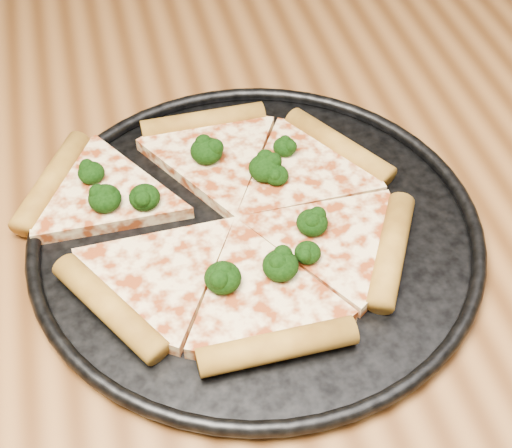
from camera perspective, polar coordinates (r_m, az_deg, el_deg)
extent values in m
cube|color=brown|center=(0.67, -10.21, -2.88)|extent=(1.20, 0.90, 0.04)
cube|color=brown|center=(1.32, 13.70, 3.55)|extent=(0.06, 0.06, 0.71)
cylinder|color=black|center=(0.65, 0.00, -0.78)|extent=(0.37, 0.37, 0.01)
torus|color=black|center=(0.65, 0.00, -0.36)|extent=(0.39, 0.39, 0.01)
cylinder|color=#B9842E|center=(0.72, 6.22, 5.81)|extent=(0.08, 0.11, 0.02)
cylinder|color=#B9842E|center=(0.74, -3.96, 7.64)|extent=(0.12, 0.02, 0.02)
cylinder|color=#B9842E|center=(0.70, -15.02, 3.09)|extent=(0.08, 0.12, 0.02)
cylinder|color=#B9842E|center=(0.60, -10.93, -6.12)|extent=(0.08, 0.11, 0.02)
cylinder|color=#B9842E|center=(0.57, 1.61, -9.12)|extent=(0.12, 0.02, 0.02)
cylinder|color=#B9842E|center=(0.63, 10.09, -1.95)|extent=(0.08, 0.12, 0.02)
ellipsoid|color=black|center=(0.60, 1.84, -3.12)|extent=(0.03, 0.03, 0.02)
ellipsoid|color=black|center=(0.69, -3.72, 5.48)|extent=(0.03, 0.03, 0.02)
ellipsoid|color=black|center=(0.70, -3.84, 5.44)|extent=(0.02, 0.02, 0.02)
ellipsoid|color=black|center=(0.66, -11.25, 1.88)|extent=(0.03, 0.03, 0.02)
ellipsoid|color=black|center=(0.70, 2.16, 5.79)|extent=(0.02, 0.02, 0.02)
ellipsoid|color=black|center=(0.67, 1.54, 3.68)|extent=(0.02, 0.02, 0.02)
ellipsoid|color=black|center=(0.59, -2.50, -4.04)|extent=(0.03, 0.03, 0.02)
ellipsoid|color=black|center=(0.63, 4.22, 0.10)|extent=(0.03, 0.03, 0.02)
ellipsoid|color=black|center=(0.66, -8.34, 1.99)|extent=(0.03, 0.03, 0.02)
ellipsoid|color=black|center=(0.68, 0.69, 4.21)|extent=(0.03, 0.03, 0.02)
ellipsoid|color=black|center=(0.69, -12.23, 3.76)|extent=(0.02, 0.02, 0.02)
ellipsoid|color=black|center=(0.61, 3.89, -2.15)|extent=(0.02, 0.02, 0.02)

